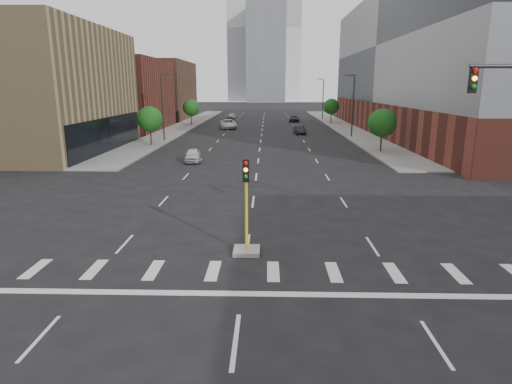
{
  "coord_description": "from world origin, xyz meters",
  "views": [
    {
      "loc": [
        0.92,
        -9.42,
        7.47
      ],
      "look_at": [
        0.39,
        10.59,
        2.5
      ],
      "focal_mm": 30.0,
      "sensor_mm": 36.0,
      "label": 1
    }
  ],
  "objects_px": {
    "median_traffic_signal": "(246,233)",
    "car_deep_right": "(294,119)",
    "car_near_left": "(193,155)",
    "car_distant": "(232,116)",
    "car_mid_right": "(300,130)",
    "car_far_left": "(228,124)"
  },
  "relations": [
    {
      "from": "car_far_left",
      "to": "car_deep_right",
      "type": "distance_m",
      "value": 20.18
    },
    {
      "from": "median_traffic_signal",
      "to": "car_distant",
      "type": "height_order",
      "value": "median_traffic_signal"
    },
    {
      "from": "car_near_left",
      "to": "car_deep_right",
      "type": "distance_m",
      "value": 52.01
    },
    {
      "from": "median_traffic_signal",
      "to": "car_far_left",
      "type": "bearing_deg",
      "value": 95.98
    },
    {
      "from": "car_far_left",
      "to": "car_deep_right",
      "type": "height_order",
      "value": "car_far_left"
    },
    {
      "from": "median_traffic_signal",
      "to": "car_mid_right",
      "type": "relative_size",
      "value": 1.05
    },
    {
      "from": "median_traffic_signal",
      "to": "car_distant",
      "type": "bearing_deg",
      "value": 95.14
    },
    {
      "from": "median_traffic_signal",
      "to": "car_near_left",
      "type": "height_order",
      "value": "median_traffic_signal"
    },
    {
      "from": "car_mid_right",
      "to": "car_far_left",
      "type": "height_order",
      "value": "car_far_left"
    },
    {
      "from": "car_near_left",
      "to": "car_distant",
      "type": "distance_m",
      "value": 58.81
    },
    {
      "from": "car_near_left",
      "to": "car_mid_right",
      "type": "xyz_separation_m",
      "value": [
        12.68,
        26.07,
        0.02
      ]
    },
    {
      "from": "car_mid_right",
      "to": "car_deep_right",
      "type": "height_order",
      "value": "car_deep_right"
    },
    {
      "from": "car_near_left",
      "to": "car_deep_right",
      "type": "bearing_deg",
      "value": 69.58
    },
    {
      "from": "car_mid_right",
      "to": "median_traffic_signal",
      "type": "bearing_deg",
      "value": -102.19
    },
    {
      "from": "car_far_left",
      "to": "car_deep_right",
      "type": "bearing_deg",
      "value": 40.54
    },
    {
      "from": "car_near_left",
      "to": "car_far_left",
      "type": "distance_m",
      "value": 34.76
    },
    {
      "from": "median_traffic_signal",
      "to": "car_deep_right",
      "type": "distance_m",
      "value": 74.93
    },
    {
      "from": "median_traffic_signal",
      "to": "car_near_left",
      "type": "distance_m",
      "value": 25.25
    },
    {
      "from": "median_traffic_signal",
      "to": "car_distant",
      "type": "relative_size",
      "value": 1.13
    },
    {
      "from": "car_mid_right",
      "to": "car_far_left",
      "type": "bearing_deg",
      "value": 139.3
    },
    {
      "from": "car_deep_right",
      "to": "car_distant",
      "type": "relative_size",
      "value": 1.23
    },
    {
      "from": "car_deep_right",
      "to": "car_distant",
      "type": "height_order",
      "value": "car_deep_right"
    }
  ]
}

